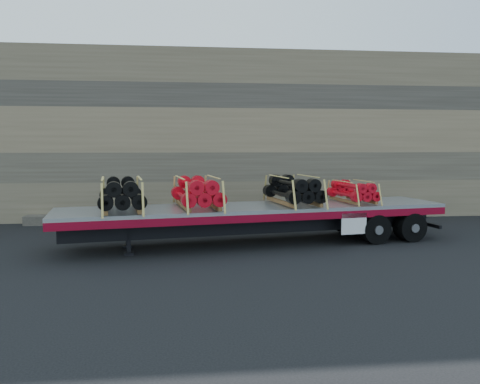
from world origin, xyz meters
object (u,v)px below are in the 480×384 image
Objects in this scene: bundle_midfront at (197,193)px; bundle_front at (122,195)px; bundle_midrear at (293,191)px; trailer at (256,225)px; bundle_rear at (353,192)px.

bundle_front is at bearing 180.00° from bundle_midfront.
bundle_front is 5.29m from bundle_midrear.
bundle_midrear is (1.23, 0.20, 1.04)m from trailer.
trailer is at bearing -180.00° from bundle_midrear.
bundle_rear is (5.13, 0.81, -0.10)m from bundle_midfront.
trailer is 6.33× the size of bundle_rear.
bundle_midfront reaches higher than bundle_rear.
bundle_front is 1.01× the size of bundle_midfront.
bundle_midrear is (3.06, 0.49, -0.01)m from bundle_midfront.
bundle_midrear is at bearing 180.00° from bundle_rear.
bundle_front reaches higher than bundle_midfront.
bundle_front is (-4.00, -0.64, 1.05)m from trailer.
trailer is 4.79× the size of bundle_front.
bundle_rear is (7.30, 1.16, -0.11)m from bundle_front.
bundle_front is 1.32× the size of bundle_rear.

